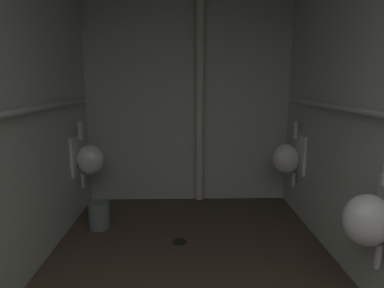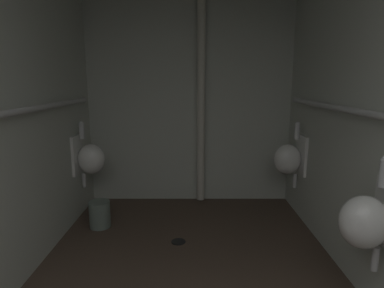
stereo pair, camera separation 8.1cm
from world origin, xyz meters
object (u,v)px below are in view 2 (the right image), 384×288
at_px(urinal_left_mid, 90,158).
at_px(standpipe_back_wall, 202,101).
at_px(waste_bin, 100,214).
at_px(floor_drain, 179,241).
at_px(urinal_right_mid, 368,221).
at_px(urinal_right_far, 290,158).

xyz_separation_m(urinal_left_mid, standpipe_back_wall, (1.27, 0.45, 0.61)).
relative_size(standpipe_back_wall, waste_bin, 9.02).
bearing_deg(urinal_left_mid, waste_bin, -60.27).
bearing_deg(floor_drain, waste_bin, 158.70).
distance_m(standpipe_back_wall, floor_drain, 1.70).
relative_size(standpipe_back_wall, floor_drain, 18.20).
relative_size(urinal_left_mid, waste_bin, 2.67).
distance_m(urinal_right_mid, urinal_right_far, 1.63).
bearing_deg(urinal_left_mid, standpipe_back_wall, 19.76).
height_order(urinal_right_mid, floor_drain, urinal_right_mid).
height_order(standpipe_back_wall, waste_bin, standpipe_back_wall).
xyz_separation_m(urinal_left_mid, floor_drain, (1.02, -0.63, -0.68)).
bearing_deg(urinal_left_mid, urinal_right_mid, -36.17).
bearing_deg(waste_bin, urinal_left_mid, 119.73).
relative_size(urinal_right_mid, waste_bin, 2.67).
height_order(urinal_right_mid, urinal_right_far, same).
xyz_separation_m(urinal_right_mid, waste_bin, (-2.08, 1.35, -0.55)).
distance_m(urinal_left_mid, urinal_right_mid, 2.78).
distance_m(urinal_right_far, waste_bin, 2.17).
height_order(floor_drain, waste_bin, waste_bin).
bearing_deg(urinal_right_far, urinal_left_mid, 179.65).
xyz_separation_m(urinal_left_mid, urinal_right_mid, (2.24, -1.64, 0.00)).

